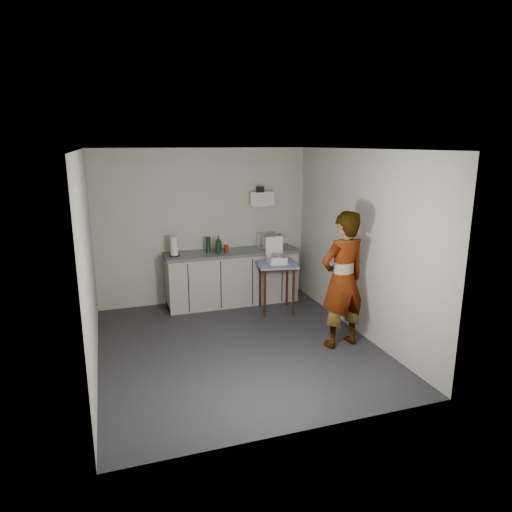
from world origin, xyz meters
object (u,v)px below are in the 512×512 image
object	(u,v)px
kitchen_counter	(232,279)
standing_man	(343,280)
dark_bottle	(208,245)
paper_towel	(174,247)
dish_rack	(268,244)
side_table	(277,269)
soda_can	(226,248)
bakery_box	(276,258)
soap_bottle	(218,244)

from	to	relation	value
kitchen_counter	standing_man	bearing A→B (deg)	-65.94
dark_bottle	paper_towel	world-z (taller)	paper_towel
kitchen_counter	dish_rack	distance (m)	0.86
side_table	kitchen_counter	bearing A→B (deg)	143.47
soda_can	dish_rack	xyz separation A→B (m)	(0.77, 0.10, -0.00)
dark_bottle	paper_towel	distance (m)	0.58
standing_man	bakery_box	bearing A→B (deg)	-86.71
kitchen_counter	standing_man	distance (m)	2.35
dish_rack	bakery_box	size ratio (longest dim) A/B	0.91
soda_can	dish_rack	world-z (taller)	dish_rack
dish_rack	bakery_box	world-z (taller)	bakery_box
soap_bottle	bakery_box	distance (m)	0.99
dish_rack	side_table	bearing A→B (deg)	-97.45
kitchen_counter	dark_bottle	distance (m)	0.73
soda_can	dark_bottle	bearing A→B (deg)	162.63
kitchen_counter	soda_can	xyz separation A→B (m)	(-0.10, -0.04, 0.55)
standing_man	soap_bottle	world-z (taller)	standing_man
soda_can	standing_man	bearing A→B (deg)	-63.19
dish_rack	standing_man	bearing A→B (deg)	-82.80
standing_man	dark_bottle	size ratio (longest dim) A/B	7.02
soap_bottle	soda_can	bearing A→B (deg)	4.25
kitchen_counter	dish_rack	bearing A→B (deg)	4.91
soda_can	bakery_box	bearing A→B (deg)	-38.56
standing_man	soap_bottle	xyz separation A→B (m)	(-1.17, 2.05, 0.13)
side_table	soda_can	bearing A→B (deg)	150.08
kitchen_counter	bakery_box	bearing A→B (deg)	-45.19
dish_rack	soda_can	bearing A→B (deg)	-172.91
soap_bottle	paper_towel	size ratio (longest dim) A/B	0.90
dark_bottle	paper_towel	size ratio (longest dim) A/B	0.82
side_table	standing_man	xyz separation A→B (m)	(0.36, -1.50, 0.22)
kitchen_counter	bakery_box	xyz separation A→B (m)	(0.58, -0.58, 0.47)
side_table	dark_bottle	world-z (taller)	dark_bottle
kitchen_counter	dark_bottle	world-z (taller)	dark_bottle
soap_bottle	dark_bottle	xyz separation A→B (m)	(-0.15, 0.10, -0.01)
kitchen_counter	side_table	xyz separation A→B (m)	(0.58, -0.60, 0.27)
paper_towel	bakery_box	distance (m)	1.65
dark_bottle	paper_towel	bearing A→B (deg)	-172.15
soda_can	dish_rack	size ratio (longest dim) A/B	0.34
kitchen_counter	soda_can	size ratio (longest dim) A/B	17.71
soap_bottle	paper_towel	world-z (taller)	paper_towel
standing_man	dish_rack	world-z (taller)	standing_man
soap_bottle	bakery_box	size ratio (longest dim) A/B	0.71
standing_man	dark_bottle	world-z (taller)	standing_man
bakery_box	kitchen_counter	bearing A→B (deg)	139.28
kitchen_counter	dish_rack	size ratio (longest dim) A/B	6.10
standing_man	dark_bottle	bearing A→B (deg)	-68.32
soap_bottle	soda_can	distance (m)	0.16
soap_bottle	standing_man	bearing A→B (deg)	-60.16
side_table	dark_bottle	distance (m)	1.21
side_table	dish_rack	world-z (taller)	dish_rack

